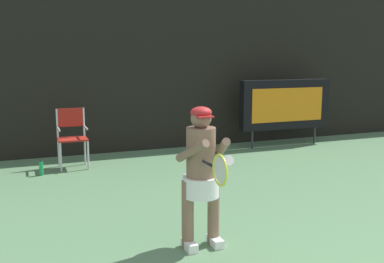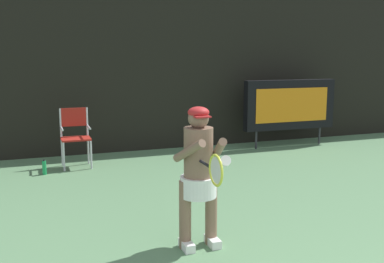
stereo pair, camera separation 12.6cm
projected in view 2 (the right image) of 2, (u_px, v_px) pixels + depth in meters
backdrop_screen at (153, 66)px, 9.73m from camera, size 18.00×0.12×3.66m
scoreboard at (290, 105)px, 10.16m from camera, size 2.20×0.21×1.50m
umpire_chair at (75, 134)px, 8.36m from camera, size 0.52×0.44×1.08m
water_bottle at (44, 168)px, 7.87m from camera, size 0.07×0.07×0.27m
tennis_player at (199, 171)px, 4.81m from camera, size 0.54×0.61×1.52m
tennis_racket at (215, 170)px, 4.29m from camera, size 0.03×0.60×0.31m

